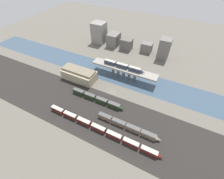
{
  "coord_description": "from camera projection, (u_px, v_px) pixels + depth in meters",
  "views": [
    {
      "loc": [
        37.73,
        -76.32,
        85.78
      ],
      "look_at": [
        0.0,
        -0.79,
        3.69
      ],
      "focal_mm": 24.0,
      "sensor_mm": 36.0,
      "label": 1
    }
  ],
  "objects": [
    {
      "name": "river_water",
      "position": [
        123.0,
        76.0,
        135.21
      ],
      "size": [
        320.0,
        26.14,
        0.01
      ],
      "primitive_type": "cube",
      "color": "#3D5166",
      "rests_on": "ground"
    },
    {
      "name": "city_block_far_right",
      "position": [
        164.0,
        49.0,
        150.12
      ],
      "size": [
        10.78,
        11.97,
        21.06
      ],
      "primitive_type": "cube",
      "color": "slate",
      "rests_on": "ground"
    },
    {
      "name": "city_block_right",
      "position": [
        147.0,
        48.0,
        163.03
      ],
      "size": [
        11.62,
        8.65,
        9.98
      ],
      "primitive_type": "cube",
      "color": "slate",
      "rests_on": "ground"
    },
    {
      "name": "train_on_bridge",
      "position": [
        123.0,
        66.0,
        127.72
      ],
      "size": [
        37.24,
        2.94,
        3.69
      ],
      "color": "#2D384C",
      "rests_on": "bridge"
    },
    {
      "name": "city_block_center",
      "position": [
        126.0,
        44.0,
        166.26
      ],
      "size": [
        12.63,
        9.32,
        12.01
      ],
      "primitive_type": "cube",
      "color": "#605B56",
      "rests_on": "ground"
    },
    {
      "name": "train_yard_mid",
      "position": [
        127.0,
        126.0,
        96.15
      ],
      "size": [
        43.18,
        3.12,
        3.67
      ],
      "color": "gray",
      "rests_on": "ground"
    },
    {
      "name": "warehouse_building",
      "position": [
        79.0,
        74.0,
        129.7
      ],
      "size": [
        29.55,
        13.62,
        10.12
      ],
      "color": "tan",
      "rests_on": "ground"
    },
    {
      "name": "train_yard_near",
      "position": [
        100.0,
        129.0,
        94.72
      ],
      "size": [
        79.87,
        2.85,
        3.71
      ],
      "color": "#5B1E19",
      "rests_on": "ground"
    },
    {
      "name": "railbed_yard",
      "position": [
        97.0,
        114.0,
        105.44
      ],
      "size": [
        280.0,
        42.0,
        0.01
      ],
      "primitive_type": "cube",
      "color": "#282623",
      "rests_on": "ground"
    },
    {
      "name": "train_yard_far",
      "position": [
        97.0,
        99.0,
        112.97
      ],
      "size": [
        43.76,
        3.1,
        4.03
      ],
      "color": "#23381E",
      "rests_on": "ground"
    },
    {
      "name": "bridge",
      "position": [
        124.0,
        70.0,
        130.0
      ],
      "size": [
        58.98,
        8.84,
        9.23
      ],
      "color": "gray",
      "rests_on": "ground"
    },
    {
      "name": "city_block_far_left",
      "position": [
        99.0,
        33.0,
        174.99
      ],
      "size": [
        15.06,
        13.5,
        23.13
      ],
      "primitive_type": "cube",
      "color": "gray",
      "rests_on": "ground"
    },
    {
      "name": "city_block_left",
      "position": [
        114.0,
        40.0,
        172.09
      ],
      "size": [
        11.94,
        15.24,
        14.13
      ],
      "primitive_type": "cube",
      "color": "slate",
      "rests_on": "ground"
    },
    {
      "name": "ground_plane",
      "position": [
        112.0,
        92.0,
        120.83
      ],
      "size": [
        400.0,
        400.0,
        0.0
      ],
      "primitive_type": "plane",
      "color": "#666056"
    }
  ]
}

